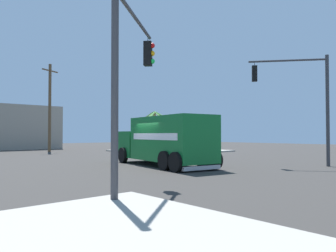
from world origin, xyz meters
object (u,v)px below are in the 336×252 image
Objects in this scene: delivery_truck at (165,140)px; utility_pole at (50,107)px; pickup_silver at (188,147)px; palm_tree_far at (155,122)px; traffic_light_primary at (303,93)px; traffic_light_secondary at (130,65)px.

delivery_truck is 0.87× the size of utility_pole.
palm_tree_far reaches higher than pickup_silver.
utility_pole is at bearing 101.50° from traffic_light_primary.
delivery_truck is 1.24× the size of traffic_light_primary.
traffic_light_secondary reaches higher than pickup_silver.
traffic_light_secondary is at bearing -131.28° from palm_tree_far.
palm_tree_far is 11.86m from utility_pole.
traffic_light_primary is at bearing -98.30° from pickup_silver.
pickup_silver is at bearing 35.81° from delivery_truck.
traffic_light_primary reaches higher than traffic_light_secondary.
utility_pole is at bearing 158.95° from palm_tree_far.
delivery_truck is 1.53× the size of pickup_silver.
pickup_silver is at bearing -113.78° from palm_tree_far.
pickup_silver is (14.31, 11.44, -3.28)m from traffic_light_secondary.
pickup_silver is at bearing 81.70° from traffic_light_primary.
pickup_silver is 10.98m from palm_tree_far.
traffic_light_primary is 12.72m from traffic_light_secondary.
traffic_light_secondary is 1.11× the size of pickup_silver.
pickup_silver is at bearing 38.63° from traffic_light_secondary.
traffic_light_primary is 1.11× the size of traffic_light_secondary.
traffic_light_secondary reaches higher than palm_tree_far.
utility_pole is at bearing 73.29° from traffic_light_secondary.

